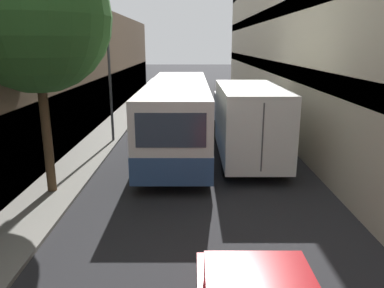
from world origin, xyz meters
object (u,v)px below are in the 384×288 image
object	(u,v)px
panel_van	(162,91)
street_lamp	(106,23)
bus	(178,114)
street_tree_left	(34,17)
box_truck	(246,119)

from	to	relation	value
panel_van	street_lamp	bearing A→B (deg)	-97.17
bus	street_lamp	distance (m)	5.17
street_lamp	street_tree_left	bearing A→B (deg)	-95.62
bus	panel_van	xyz separation A→B (m)	(-1.70, 12.94, -0.55)
box_truck	bus	bearing A→B (deg)	153.93
bus	panel_van	size ratio (longest dim) A/B	2.61
panel_van	street_tree_left	world-z (taller)	street_tree_left
box_truck	street_tree_left	bearing A→B (deg)	-149.29
bus	street_tree_left	world-z (taller)	street_tree_left
bus	street_lamp	xyz separation A→B (m)	(-3.20, 1.05, 3.92)
panel_van	box_truck	bearing A→B (deg)	-72.32
street_tree_left	box_truck	bearing A→B (deg)	30.71
box_truck	street_tree_left	world-z (taller)	street_tree_left
panel_van	street_tree_left	size ratio (longest dim) A/B	0.61
box_truck	panel_van	size ratio (longest dim) A/B	1.71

